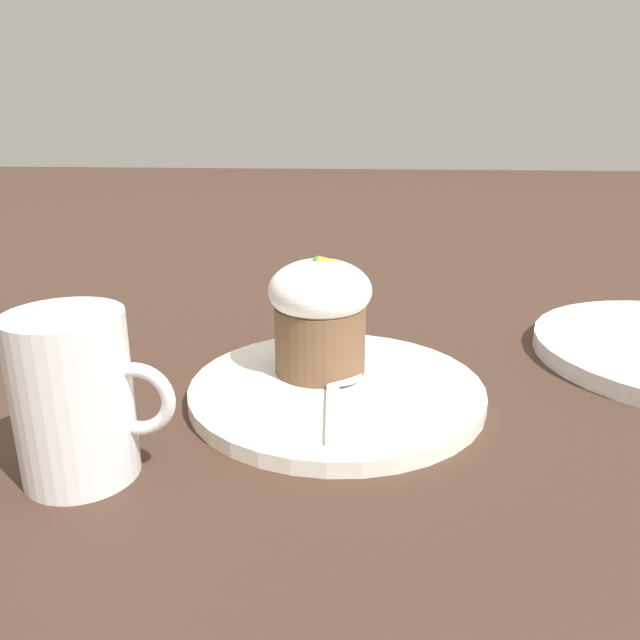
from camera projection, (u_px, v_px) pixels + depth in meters
The scene contains 5 objects.
ground_plane at pixel (336, 397), 0.50m from camera, with size 4.00×4.00×0.00m, color #3D281E.
dessert_plate at pixel (336, 391), 0.50m from camera, with size 0.23×0.23×0.01m.
carrot_cake at pixel (320, 313), 0.50m from camera, with size 0.08×0.08×0.10m.
spoon at pixel (335, 380), 0.49m from camera, with size 0.04×0.14×0.01m.
coffee_cup at pixel (76, 397), 0.38m from camera, with size 0.10×0.07×0.11m.
Camera 1 is at (0.02, -0.45, 0.22)m, focal length 35.00 mm.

